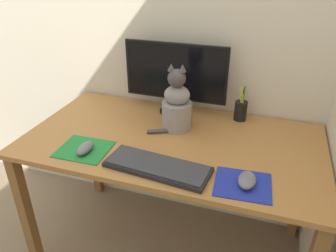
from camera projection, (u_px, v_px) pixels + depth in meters
ground_plane at (172, 248)px, 1.91m from camera, size 12.00×12.00×0.00m
wall_back at (198, 13)px, 1.66m from camera, size 7.00×0.04×2.50m
desk at (172, 154)px, 1.60m from camera, size 1.39×0.75×0.74m
monitor at (175, 76)px, 1.71m from camera, size 0.55×0.17×0.38m
keyboard at (157, 166)px, 1.33m from camera, size 0.45×0.20×0.02m
mousepad_left at (84, 149)px, 1.47m from camera, size 0.23×0.21×0.00m
mousepad_right at (243, 184)px, 1.25m from camera, size 0.23×0.20×0.00m
computer_mouse_left at (85, 148)px, 1.44m from camera, size 0.06×0.11×0.04m
computer_mouse_right at (247, 180)px, 1.24m from camera, size 0.07×0.11×0.04m
cat at (177, 105)px, 1.59m from camera, size 0.20×0.19×0.34m
pen_cup at (241, 110)px, 1.70m from camera, size 0.07×0.07×0.18m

